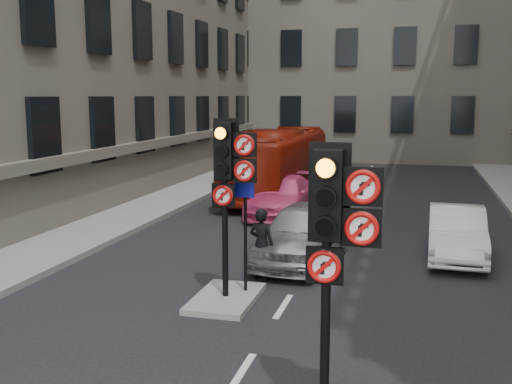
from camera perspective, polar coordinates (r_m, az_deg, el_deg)
The scene contains 12 objects.
pavement_left at distance 20.88m, azimuth -12.79°, elevation -2.24°, with size 3.00×50.00×0.16m, color gray.
centre_island at distance 12.35m, azimuth -2.91°, elevation -10.08°, with size 1.20×2.00×0.12m, color gray.
building_far at distance 44.55m, azimuth 12.19°, elevation 16.56°, with size 30.00×14.00×20.00m, color slate.
signal_near at distance 7.31m, azimuth 7.47°, elevation -3.14°, with size 0.91×0.40×3.58m.
signal_far at distance 11.72m, azimuth -2.63°, elevation 2.16°, with size 0.91×0.40×3.58m.
car_silver at distance 15.06m, azimuth 4.53°, elevation -3.86°, with size 1.75×4.35×1.48m, color #96979D.
car_white at distance 16.24m, azimuth 18.56°, elevation -3.69°, with size 1.37×3.93×1.30m, color silver.
car_pink at distance 20.90m, azimuth 2.46°, elevation -0.38°, with size 1.86×4.57×1.33m, color #D9407D.
bus_red at distance 24.94m, azimuth 2.21°, elevation 2.84°, with size 2.32×9.90×2.76m, color maroon.
motorcycle at distance 16.32m, azimuth 7.49°, elevation -3.75°, with size 0.47×1.67×1.01m, color black.
motorcyclist at distance 13.53m, azimuth 0.53°, elevation -4.99°, with size 0.60×0.39×1.64m, color black.
info_sign at distance 12.23m, azimuth -1.05°, elevation -2.78°, with size 0.39×0.12×2.29m.
Camera 1 is at (2.39, -6.10, 4.13)m, focal length 42.00 mm.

